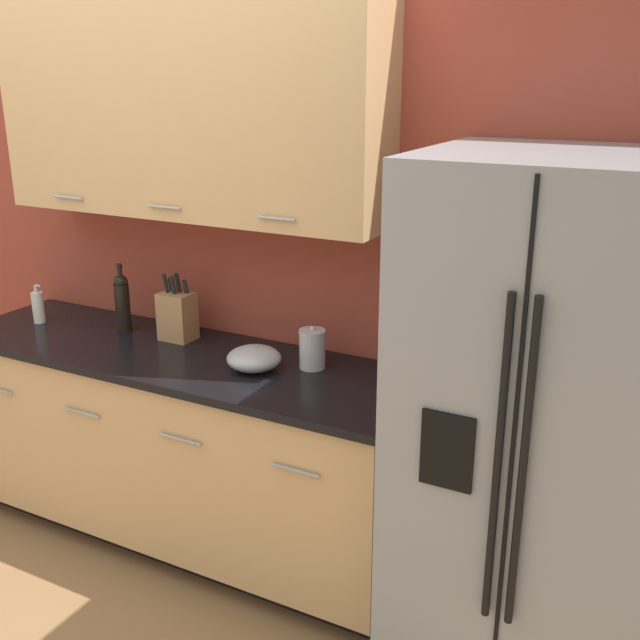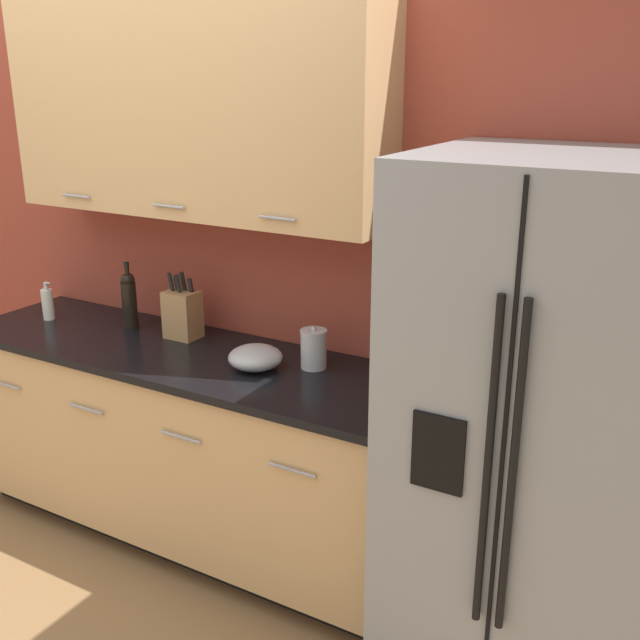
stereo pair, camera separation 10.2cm
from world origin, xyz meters
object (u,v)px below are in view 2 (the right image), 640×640
Objects in this scene: wine_bottle at (129,299)px; steel_canister at (314,349)px; soap_dispenser at (48,304)px; knife_block at (182,313)px; refrigerator at (536,441)px; mixing_bowl at (255,357)px.

steel_canister is (0.99, -0.00, -0.06)m from wine_bottle.
wine_bottle is 1.68× the size of soap_dispenser.
knife_block is 0.96× the size of wine_bottle.
steel_canister is at bearing -0.07° from wine_bottle.
wine_bottle is 1.00m from steel_canister.
refrigerator is 1.96m from wine_bottle.
wine_bottle is (-0.30, -0.02, 0.03)m from knife_block.
knife_block is at bearing 172.56° from refrigerator.
steel_canister is at bearing -1.83° from knife_block.
wine_bottle is at bearing 179.93° from steel_canister.
refrigerator is at bearing -2.23° from soap_dispenser.
soap_dispenser is (-0.44, -0.10, -0.06)m from wine_bottle.
soap_dispenser is at bearing 178.82° from mixing_bowl.
wine_bottle is (-1.95, 0.19, 0.14)m from refrigerator.
mixing_bowl is at bearing -147.89° from steel_canister.
steel_canister is (1.43, 0.10, 0.00)m from soap_dispenser.
steel_canister is (0.70, -0.02, -0.03)m from knife_block.
mixing_bowl is at bearing -9.06° from wine_bottle.
wine_bottle is 0.81m from mixing_bowl.
knife_block is 1.71× the size of steel_canister.
mixing_bowl is (0.79, -0.13, -0.09)m from wine_bottle.
knife_block is 0.70m from steel_canister.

